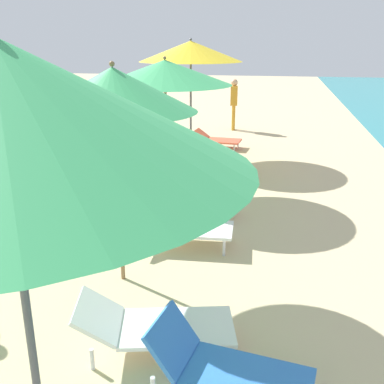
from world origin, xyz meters
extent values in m
cylinder|color=#4C4C51|center=(0.04, 3.20, 1.08)|extent=(0.05, 0.05, 2.16)
cube|color=blue|center=(1.28, 4.09, 0.28)|extent=(1.09, 0.72, 0.04)
cube|color=blue|center=(0.66, 4.19, 0.48)|extent=(0.38, 0.60, 0.37)
cylinder|color=silver|center=(0.62, 4.43, 0.13)|extent=(0.04, 0.04, 0.26)
cylinder|color=olive|center=(-0.37, 5.89, 1.03)|extent=(0.05, 0.05, 2.06)
cone|color=#3FB266|center=(-0.37, 5.89, 2.30)|extent=(1.84, 1.84, 0.48)
sphere|color=olive|center=(-0.37, 5.89, 2.57)|extent=(0.06, 0.06, 0.06)
cube|color=white|center=(0.28, 6.99, 0.26)|extent=(1.20, 0.70, 0.04)
cube|color=white|center=(-0.51, 6.95, 0.42)|extent=(0.48, 0.67, 0.30)
cylinder|color=silver|center=(0.75, 7.29, 0.12)|extent=(0.04, 0.04, 0.24)
cylinder|color=silver|center=(0.78, 6.75, 0.12)|extent=(0.04, 0.04, 0.24)
cylinder|color=silver|center=(-0.56, 7.22, 0.12)|extent=(0.04, 0.04, 0.24)
cylinder|color=silver|center=(-0.54, 6.68, 0.12)|extent=(0.04, 0.04, 0.24)
cube|color=white|center=(0.58, 4.71, 0.23)|extent=(1.19, 0.85, 0.04)
cube|color=white|center=(-0.13, 4.54, 0.38)|extent=(0.54, 0.70, 0.29)
cylinder|color=silver|center=(0.94, 5.06, 0.11)|extent=(0.04, 0.04, 0.21)
cylinder|color=silver|center=(1.06, 4.55, 0.11)|extent=(0.04, 0.04, 0.21)
cylinder|color=silver|center=(-0.22, 4.79, 0.11)|extent=(0.04, 0.04, 0.21)
cylinder|color=silver|center=(-0.10, 4.28, 0.11)|extent=(0.04, 0.04, 0.21)
cylinder|color=olive|center=(-0.64, 9.27, 1.02)|extent=(0.05, 0.05, 2.04)
cone|color=#3FB266|center=(-0.64, 9.27, 2.26)|extent=(2.42, 2.42, 0.44)
sphere|color=olive|center=(-0.64, 9.27, 2.51)|extent=(0.06, 0.06, 0.06)
cube|color=white|center=(0.25, 10.51, 0.21)|extent=(1.14, 0.76, 0.04)
cube|color=white|center=(-0.44, 10.62, 0.38)|extent=(0.46, 0.65, 0.33)
cylinder|color=silver|center=(0.72, 10.69, 0.09)|extent=(0.04, 0.04, 0.19)
cylinder|color=silver|center=(0.64, 10.19, 0.09)|extent=(0.04, 0.04, 0.19)
cylinder|color=silver|center=(-0.45, 10.87, 0.09)|extent=(0.04, 0.04, 0.19)
cylinder|color=silver|center=(-0.53, 10.38, 0.09)|extent=(0.04, 0.04, 0.19)
cube|color=white|center=(0.33, 8.21, 0.24)|extent=(0.95, 0.64, 0.04)
cube|color=white|center=(-0.27, 8.24, 0.39)|extent=(0.35, 0.61, 0.29)
cylinder|color=silver|center=(0.70, 8.44, 0.11)|extent=(0.04, 0.04, 0.22)
cylinder|color=silver|center=(0.68, 7.94, 0.11)|extent=(0.04, 0.04, 0.22)
cylinder|color=silver|center=(-0.29, 8.49, 0.11)|extent=(0.04, 0.04, 0.22)
cylinder|color=silver|center=(-0.31, 7.99, 0.11)|extent=(0.04, 0.04, 0.22)
cylinder|color=#4C4C51|center=(-0.73, 12.17, 1.16)|extent=(0.05, 0.05, 2.32)
cone|color=yellow|center=(-0.73, 12.17, 2.55)|extent=(2.47, 2.47, 0.48)
sphere|color=#4C4C51|center=(-0.73, 12.17, 2.82)|extent=(0.06, 0.06, 0.06)
cube|color=#D8593F|center=(-0.04, 13.23, 0.21)|extent=(0.98, 0.73, 0.04)
cube|color=#D8593F|center=(-0.66, 13.28, 0.34)|extent=(0.41, 0.68, 0.26)
cylinder|color=silver|center=(0.35, 13.47, 0.09)|extent=(0.04, 0.04, 0.19)
cylinder|color=silver|center=(0.30, 12.92, 0.09)|extent=(0.04, 0.04, 0.19)
cylinder|color=silver|center=(-0.65, 13.56, 0.09)|extent=(0.04, 0.04, 0.19)
cylinder|color=silver|center=(-0.70, 13.01, 0.09)|extent=(0.04, 0.04, 0.19)
cube|color=white|center=(0.03, 10.99, 0.26)|extent=(1.25, 0.80, 0.04)
cube|color=white|center=(-0.72, 10.82, 0.43)|extent=(0.53, 0.63, 0.34)
cylinder|color=silver|center=(0.44, 11.32, 0.12)|extent=(0.04, 0.04, 0.24)
cylinder|color=silver|center=(0.55, 10.87, 0.12)|extent=(0.04, 0.04, 0.24)
cylinder|color=silver|center=(-0.82, 11.03, 0.12)|extent=(0.04, 0.04, 0.24)
cylinder|color=silver|center=(-0.72, 10.59, 0.12)|extent=(0.04, 0.04, 0.24)
cylinder|color=orange|center=(-0.04, 15.90, 0.40)|extent=(0.11, 0.11, 0.81)
cylinder|color=orange|center=(-0.05, 16.07, 0.40)|extent=(0.11, 0.11, 0.81)
cube|color=orange|center=(-0.05, 15.98, 1.11)|extent=(0.25, 0.38, 0.60)
sphere|color=#D8A87F|center=(-0.05, 15.98, 1.52)|extent=(0.22, 0.22, 0.22)
cube|color=#338C59|center=(-2.42, 6.96, 0.17)|extent=(0.59, 0.57, 0.34)
cube|color=white|center=(-2.42, 6.96, 0.37)|extent=(0.60, 0.58, 0.06)
camera|label=1|loc=(1.41, 1.14, 2.80)|focal=42.54mm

